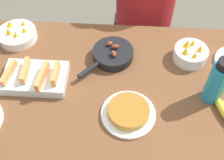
# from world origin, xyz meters

# --- Properties ---
(ground_plane) EXTENTS (14.00, 14.00, 0.00)m
(ground_plane) POSITION_xyz_m (0.00, 0.00, 0.00)
(ground_plane) COLOR #666051
(dining_table) EXTENTS (1.59, 0.86, 0.72)m
(dining_table) POSITION_xyz_m (0.00, 0.00, 0.62)
(dining_table) COLOR brown
(dining_table) RESTS_ON ground_plane
(melon_tray) EXTENTS (0.30, 0.20, 0.10)m
(melon_tray) POSITION_xyz_m (-0.37, -0.01, 0.75)
(melon_tray) COLOR silver
(melon_tray) RESTS_ON dining_table
(skillet) EXTENTS (0.27, 0.28, 0.08)m
(skillet) POSITION_xyz_m (-0.01, 0.17, 0.75)
(skillet) COLOR black
(skillet) RESTS_ON dining_table
(frittata_plate_center) EXTENTS (0.24, 0.24, 0.05)m
(frittata_plate_center) POSITION_xyz_m (0.08, -0.17, 0.74)
(frittata_plate_center) COLOR white
(frittata_plate_center) RESTS_ON dining_table
(fruit_bowl_mango) EXTENTS (0.21, 0.21, 0.10)m
(fruit_bowl_mango) POSITION_xyz_m (-0.54, 0.28, 0.75)
(fruit_bowl_mango) COLOR white
(fruit_bowl_mango) RESTS_ON dining_table
(fruit_bowl_citrus) EXTENTS (0.17, 0.17, 0.11)m
(fruit_bowl_citrus) POSITION_xyz_m (0.39, 0.19, 0.76)
(fruit_bowl_citrus) COLOR white
(fruit_bowl_citrus) RESTS_ON dining_table
(water_bottle) EXTENTS (0.09, 0.09, 0.25)m
(water_bottle) POSITION_xyz_m (0.46, -0.05, 0.84)
(water_bottle) COLOR teal
(water_bottle) RESTS_ON dining_table
(person_figure) EXTENTS (0.40, 0.40, 1.22)m
(person_figure) POSITION_xyz_m (0.17, 0.67, 0.50)
(person_figure) COLOR black
(person_figure) RESTS_ON ground_plane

